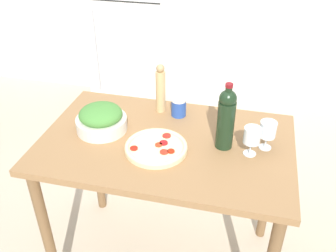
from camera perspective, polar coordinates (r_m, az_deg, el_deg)
The scene contains 9 objects.
refrigerator at distance 3.56m, azimuth -5.19°, elevation 14.11°, with size 0.69×0.67×1.63m.
prep_counter at distance 1.92m, azimuth -0.28°, elevation -5.23°, with size 1.24×0.78×0.90m.
wine_bottle at distance 1.74m, azimuth 8.84°, elevation 1.26°, with size 0.08×0.08×0.33m.
wine_glass_near at distance 1.74m, azimuth 12.67°, elevation -1.59°, with size 0.08×0.08×0.14m.
wine_glass_far at distance 1.80m, azimuth 14.95°, elevation -0.68°, with size 0.08×0.08×0.14m.
pepper_mill at distance 2.03m, azimuth -1.14°, elevation 5.65°, with size 0.05×0.05×0.28m.
salad_bowl at distance 1.93m, azimuth -10.15°, elevation 1.04°, with size 0.26×0.26×0.14m.
homemade_pizza at distance 1.78m, azimuth -1.82°, elevation -3.26°, with size 0.30×0.30×0.03m.
salt_canister at distance 2.02m, azimuth 1.64°, elevation 2.93°, with size 0.08×0.08×0.10m.
Camera 1 is at (0.37, -1.46, 1.96)m, focal length 40.00 mm.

